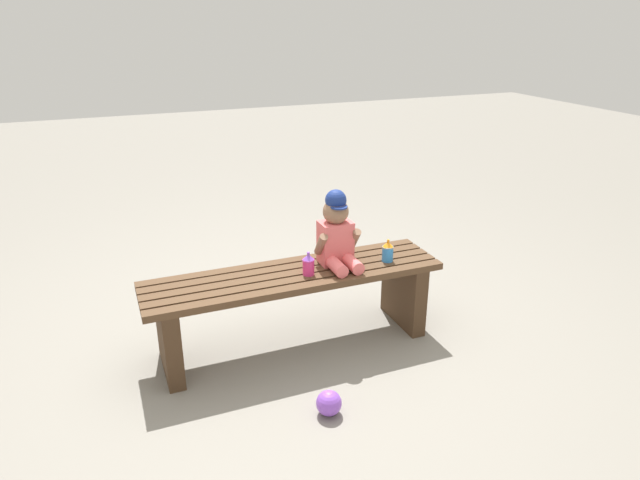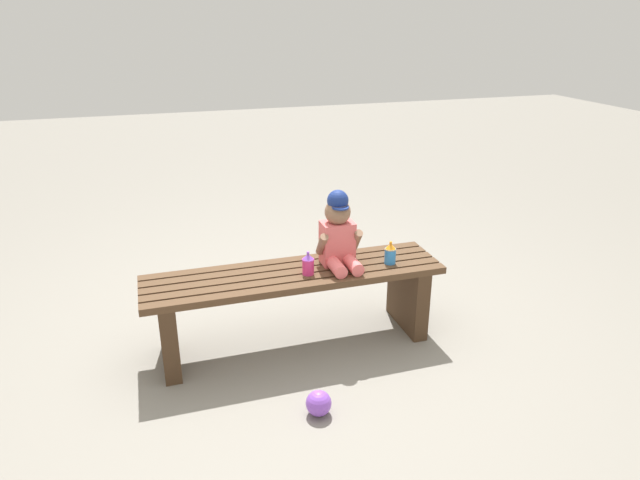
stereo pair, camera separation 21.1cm
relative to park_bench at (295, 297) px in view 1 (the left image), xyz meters
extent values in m
plane|color=gray|center=(0.00, 0.00, -0.29)|extent=(16.00, 16.00, 0.00)
cube|color=#513823|center=(0.00, -0.16, 0.12)|extent=(1.56, 0.06, 0.04)
cube|color=#513823|center=(0.00, -0.08, 0.12)|extent=(1.56, 0.06, 0.04)
cube|color=#513823|center=(0.00, 0.00, 0.12)|extent=(1.56, 0.06, 0.04)
cube|color=#513823|center=(0.00, 0.08, 0.12)|extent=(1.56, 0.06, 0.04)
cube|color=#513823|center=(0.00, 0.16, 0.12)|extent=(1.56, 0.06, 0.04)
cube|color=#452F1E|center=(-0.66, 0.00, -0.09)|extent=(0.08, 0.38, 0.40)
cube|color=#452F1E|center=(0.66, 0.00, -0.09)|extent=(0.08, 0.38, 0.40)
cube|color=#E56666|center=(0.25, 0.04, 0.26)|extent=(0.17, 0.12, 0.23)
sphere|color=#8C664C|center=(0.25, 0.04, 0.43)|extent=(0.14, 0.14, 0.14)
cylinder|color=navy|center=(0.25, 0.00, 0.47)|extent=(0.09, 0.09, 0.01)
sphere|color=navy|center=(0.25, 0.04, 0.49)|extent=(0.11, 0.11, 0.11)
cylinder|color=#F06B6B|center=(0.20, -0.08, 0.18)|extent=(0.07, 0.16, 0.07)
cylinder|color=#F06B6B|center=(0.29, -0.08, 0.18)|extent=(0.07, 0.16, 0.07)
cylinder|color=#8C664C|center=(0.15, 0.01, 0.27)|extent=(0.04, 0.12, 0.14)
cylinder|color=#8C664C|center=(0.34, 0.01, 0.27)|extent=(0.04, 0.12, 0.14)
cylinder|color=#E5337F|center=(0.06, -0.05, 0.18)|extent=(0.06, 0.06, 0.08)
cone|color=#8C4CCC|center=(0.06, -0.05, 0.24)|extent=(0.06, 0.06, 0.03)
cylinder|color=#8C4CCC|center=(0.06, -0.05, 0.26)|extent=(0.01, 0.01, 0.02)
cylinder|color=#338CE5|center=(0.51, -0.05, 0.18)|extent=(0.06, 0.06, 0.08)
cone|color=orange|center=(0.51, -0.05, 0.24)|extent=(0.06, 0.06, 0.03)
cylinder|color=orange|center=(0.51, -0.05, 0.26)|extent=(0.01, 0.01, 0.02)
sphere|color=#8C4CCC|center=(-0.05, -0.60, -0.23)|extent=(0.12, 0.12, 0.12)
camera|label=1|loc=(-0.86, -2.51, 1.39)|focal=31.91mm
camera|label=2|loc=(-0.67, -2.59, 1.39)|focal=31.91mm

